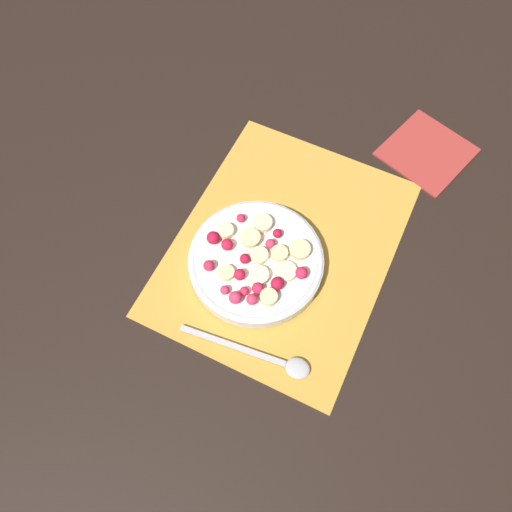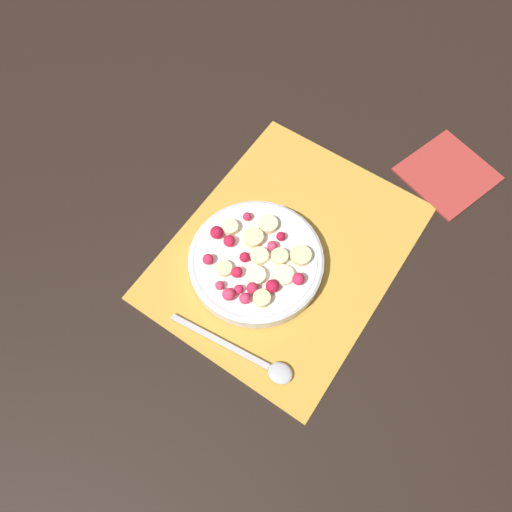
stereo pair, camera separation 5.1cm
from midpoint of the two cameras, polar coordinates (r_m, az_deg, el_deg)
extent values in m
plane|color=black|center=(0.83, 1.44, 0.84)|extent=(3.00, 3.00, 0.00)
cube|color=gold|center=(0.83, 1.45, 0.94)|extent=(0.44, 0.34, 0.01)
cylinder|color=silver|center=(0.80, -1.80, -0.79)|extent=(0.22, 0.22, 0.02)
torus|color=silver|center=(0.80, -1.82, -0.53)|extent=(0.22, 0.22, 0.01)
cylinder|color=white|center=(0.79, -1.83, -0.39)|extent=(0.20, 0.20, 0.00)
cylinder|color=beige|center=(0.78, -5.27, -2.06)|extent=(0.03, 0.03, 0.01)
cylinder|color=#F4EAB7|center=(0.77, -1.53, -2.41)|extent=(0.04, 0.04, 0.01)
cylinder|color=beige|center=(0.79, -1.47, -0.08)|extent=(0.04, 0.04, 0.01)
cylinder|color=beige|center=(0.81, -1.03, 3.64)|extent=(0.03, 0.03, 0.01)
cylinder|color=beige|center=(0.79, 3.20, 0.59)|extent=(0.05, 0.05, 0.01)
cylinder|color=beige|center=(0.81, -5.30, 2.73)|extent=(0.03, 0.03, 0.01)
cylinder|color=beige|center=(0.80, -2.47, 1.88)|extent=(0.04, 0.04, 0.01)
cylinder|color=beige|center=(0.79, 0.85, 0.10)|extent=(0.03, 0.03, 0.01)
cylinder|color=beige|center=(0.76, -0.46, -4.89)|extent=(0.03, 0.03, 0.01)
cylinder|color=#F4EAB7|center=(0.77, 1.56, -1.91)|extent=(0.05, 0.05, 0.01)
sphere|color=#B21433|center=(0.78, -3.12, -0.43)|extent=(0.02, 0.02, 0.02)
sphere|color=#DB3356|center=(0.75, -4.31, -4.89)|extent=(0.02, 0.02, 0.02)
sphere|color=#B21433|center=(0.80, 0.72, 2.61)|extent=(0.01, 0.01, 0.01)
sphere|color=#DB3356|center=(0.79, -0.17, 1.28)|extent=(0.02, 0.02, 0.02)
sphere|color=red|center=(0.77, -3.76, -2.26)|extent=(0.02, 0.02, 0.02)
sphere|color=red|center=(0.79, -5.14, 1.19)|extent=(0.02, 0.02, 0.02)
sphere|color=#D12347|center=(0.76, -3.25, -4.15)|extent=(0.01, 0.01, 0.01)
sphere|color=#D12347|center=(0.78, -7.26, -1.22)|extent=(0.02, 0.02, 0.02)
sphere|color=#D12347|center=(0.82, -3.63, 4.05)|extent=(0.01, 0.01, 0.01)
sphere|color=#D12347|center=(0.76, -1.60, -3.88)|extent=(0.02, 0.02, 0.02)
sphere|color=#D12347|center=(0.77, 3.36, -2.07)|extent=(0.02, 0.02, 0.02)
sphere|color=#DB3356|center=(0.76, -5.49, -4.03)|extent=(0.01, 0.01, 0.01)
sphere|color=#B21433|center=(0.80, -6.72, 1.97)|extent=(0.02, 0.02, 0.02)
sphere|color=#DB3356|center=(0.75, -2.63, -5.00)|extent=(0.02, 0.02, 0.02)
sphere|color=#B21433|center=(0.76, 0.56, -3.28)|extent=(0.02, 0.02, 0.02)
cube|color=#B2B2B7|center=(0.77, -4.52, -10.37)|extent=(0.03, 0.17, 0.00)
ellipsoid|color=#B2B2B7|center=(0.75, 2.79, -12.83)|extent=(0.04, 0.04, 0.01)
cube|color=#A3332D|center=(0.98, 17.55, 11.26)|extent=(0.18, 0.18, 0.01)
camera|label=1|loc=(0.03, -91.85, -3.78)|focal=35.00mm
camera|label=2|loc=(0.03, 88.15, 3.78)|focal=35.00mm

